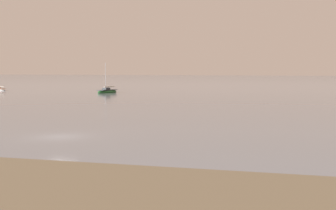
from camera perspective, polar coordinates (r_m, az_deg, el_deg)
The scene contains 2 objects.
ground_plane at distance 42.59m, azimuth -13.20°, elevation -3.84°, with size 800.00×800.00×0.00m, color gray.
sailboat_moored_0 at distance 118.53m, azimuth -7.50°, elevation 1.66°, with size 4.08×7.47×8.00m.
Camera 1 is at (20.19, -37.00, 6.07)m, focal length 49.49 mm.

